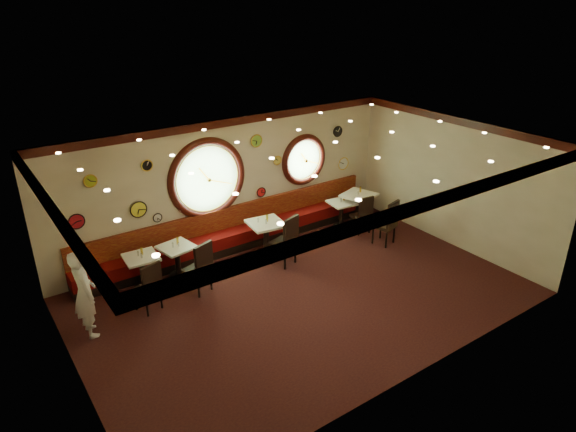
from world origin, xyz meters
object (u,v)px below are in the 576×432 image
object	(u,v)px
condiment_a_salt	(138,254)
waiter	(84,293)
condiment_a_pepper	(141,256)
chair_a	(149,284)
table_a	(142,268)
condiment_e_pepper	(359,193)
condiment_b_salt	(173,245)
condiment_d_bottle	(344,198)
condiment_e_salt	(358,193)
condiment_a_bottle	(142,251)
condiment_c_bottle	(267,218)
table_d	(341,211)
table_e	(358,205)
condiment_e_bottle	(360,189)
table_c	(266,235)
condiment_c_salt	(258,220)
chair_b	(201,264)
chair_e	(389,220)
condiment_b_bottle	(178,241)
chair_c	(287,238)
condiment_c_pepper	(266,222)
condiment_d_pepper	(341,200)
table_b	(177,257)
condiment_b_pepper	(179,244)
chair_d	(363,212)

from	to	relation	value
condiment_a_salt	waiter	distance (m)	1.71
condiment_a_pepper	chair_a	bearing A→B (deg)	-101.75
table_a	condiment_e_pepper	world-z (taller)	condiment_e_pepper
chair_a	condiment_b_salt	world-z (taller)	chair_a
condiment_d_bottle	condiment_e_salt	xyz separation A→B (m)	(0.29, -0.21, 0.14)
condiment_a_bottle	condiment_c_bottle	distance (m)	2.97
table_d	condiment_a_pepper	distance (m)	5.51
table_e	condiment_e_bottle	bearing A→B (deg)	36.01
table_c	condiment_e_bottle	size ratio (longest dim) A/B	5.59
condiment_a_pepper	condiment_c_salt	bearing A→B (deg)	-2.06
chair_b	chair_e	size ratio (longest dim) A/B	1.00
chair_a	condiment_b_bottle	distance (m)	1.48
table_d	condiment_b_salt	world-z (taller)	condiment_b_salt
condiment_a_pepper	condiment_a_bottle	distance (m)	0.15
chair_c	condiment_e_bottle	distance (m)	3.11
condiment_b_bottle	condiment_e_pepper	xyz separation A→B (m)	(5.08, -0.26, 0.08)
condiment_c_salt	condiment_a_bottle	distance (m)	2.76
condiment_b_salt	condiment_c_pepper	size ratio (longest dim) A/B	0.99
condiment_d_pepper	condiment_c_salt	bearing A→B (deg)	-177.03
table_b	condiment_d_pepper	distance (m)	4.69
chair_b	condiment_d_pepper	distance (m)	4.62
chair_c	table_a	bearing A→B (deg)	145.19
condiment_a_pepper	chair_e	bearing A→B (deg)	-14.12
table_c	condiment_b_salt	size ratio (longest dim) A/B	8.09
chair_c	condiment_a_bottle	distance (m)	3.21
waiter	condiment_c_pepper	bearing A→B (deg)	-83.85
chair_c	condiment_e_pepper	size ratio (longest dim) A/B	8.19
table_c	chair_a	xyz separation A→B (m)	(-3.13, -0.66, 0.06)
table_d	condiment_d_bottle	distance (m)	0.36
condiment_a_salt	condiment_b_salt	size ratio (longest dim) A/B	0.98
table_a	condiment_d_pepper	bearing A→B (deg)	-0.38
condiment_e_salt	condiment_c_pepper	bearing A→B (deg)	-176.91
table_e	condiment_b_bottle	bearing A→B (deg)	176.99
table_b	condiment_e_pepper	xyz separation A→B (m)	(5.14, -0.19, 0.45)
condiment_c_pepper	condiment_a_salt	bearing A→B (deg)	172.06
condiment_b_bottle	chair_c	bearing A→B (deg)	-24.39
condiment_d_pepper	condiment_e_pepper	bearing A→B (deg)	-19.39
chair_c	waiter	bearing A→B (deg)	162.63
condiment_b_pepper	condiment_c_pepper	xyz separation A→B (m)	(2.07, -0.32, 0.12)
condiment_e_pepper	chair_c	bearing A→B (deg)	-165.34
condiment_b_pepper	waiter	xyz separation A→B (m)	(-2.24, -0.94, 0.05)
chair_e	condiment_e_salt	bearing A→B (deg)	67.65
condiment_b_salt	chair_e	bearing A→B (deg)	-16.67
chair_d	table_a	bearing A→B (deg)	179.12
chair_e	condiment_d_pepper	world-z (taller)	chair_e
chair_d	condiment_c_salt	world-z (taller)	chair_d
condiment_a_pepper	table_e	bearing A→B (deg)	-1.25
condiment_a_pepper	condiment_b_salt	bearing A→B (deg)	4.63
chair_b	condiment_a_salt	bearing A→B (deg)	115.75
table_e	waiter	size ratio (longest dim) A/B	0.58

